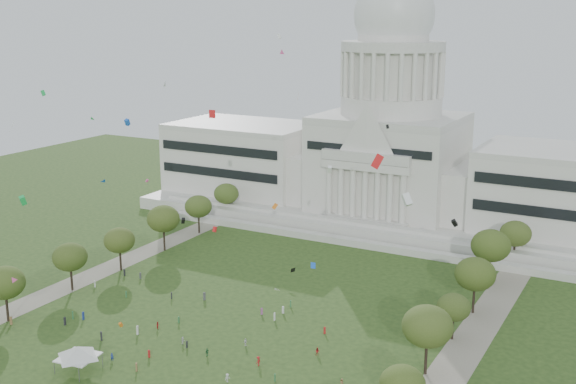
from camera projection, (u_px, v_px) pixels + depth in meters
The scene contains 27 objects.
ground at pixel (179, 360), 140.80m from camera, with size 400.00×400.00×0.00m, color #294419.
capitol at pixel (389, 152), 232.44m from camera, with size 160.00×64.50×91.30m.
path_left at pixel (100, 272), 188.55m from camera, with size 8.00×160.00×0.04m, color gray.
path_right at pixel (463, 351), 144.28m from camera, with size 8.00×160.00×0.04m, color gray.
row_tree_l_1 at pixel (5, 283), 156.44m from camera, with size 8.86×8.86×12.59m.
row_tree_l_2 at pixel (70, 257), 174.30m from camera, with size 8.42×8.42×11.97m.
row_tree_r_2 at pixel (427, 326), 133.00m from camera, with size 9.55×9.55×13.58m.
row_tree_l_3 at pixel (119, 240), 188.12m from camera, with size 8.12×8.12×11.55m.
row_tree_r_3 at pixel (454, 307), 148.07m from camera, with size 7.01×7.01×9.98m.
row_tree_l_4 at pixel (163, 219), 203.64m from camera, with size 9.29×9.29×13.21m.
row_tree_r_4 at pixel (475, 274), 160.66m from camera, with size 9.19×9.19×13.06m.
row_tree_l_5 at pixel (198, 207), 220.27m from camera, with size 8.33×8.33×11.85m.
row_tree_r_5 at pixel (491, 246), 178.30m from camera, with size 9.82×9.82×13.96m.
row_tree_l_6 at pixel (226, 194), 236.55m from camera, with size 8.19×8.19×11.64m.
row_tree_r_6 at pixel (516, 234), 192.82m from camera, with size 8.42×8.42×11.97m.
event_tent at pixel (78, 352), 135.42m from camera, with size 10.39×10.39×5.20m.
person_0 at pixel (342, 383), 130.45m from camera, with size 0.79×0.52×1.62m, color olive.
person_2 at pixel (317, 352), 142.43m from camera, with size 0.81×0.50×1.67m, color #B21E1E.
person_3 at pixel (258, 361), 138.23m from camera, with size 1.26×0.65×1.94m, color #B21E1E.
person_4 at pixel (207, 352), 142.09m from camera, with size 1.00×0.55×1.71m, color #33723F.
person_5 at pixel (183, 340), 147.41m from camera, with size 1.45×0.57×1.56m, color silver.
person_7 at pixel (112, 357), 140.29m from camera, with size 0.60×0.44×1.66m, color navy.
person_8 at pixel (158, 325), 154.53m from camera, with size 0.79×0.49×1.62m, color #B21E1E.
person_9 at pixel (227, 378), 132.13m from camera, with size 1.08×0.56×1.67m, color silver.
person_10 at pixel (245, 342), 146.55m from camera, with size 0.97×0.53×1.66m, color silver.
distant_crowd at pixel (157, 315), 159.87m from camera, with size 63.20×41.47×1.93m.
kite_swarm at pixel (211, 193), 137.47m from camera, with size 87.41×103.82×58.68m.
Camera 1 is at (79.99, -103.13, 65.77)m, focal length 45.00 mm.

